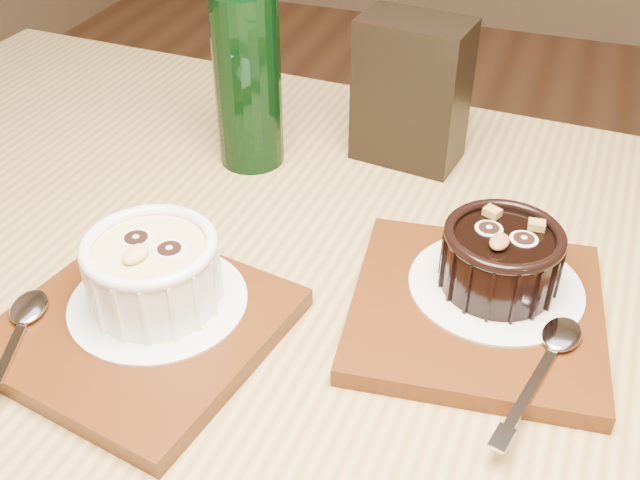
# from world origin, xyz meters

# --- Properties ---
(table) EXTENTS (1.24, 0.86, 0.75)m
(table) POSITION_xyz_m (-0.19, -0.15, 0.66)
(table) COLOR olive
(table) RESTS_ON ground
(tray_left) EXTENTS (0.21, 0.21, 0.01)m
(tray_left) POSITION_xyz_m (-0.31, -0.19, 0.76)
(tray_left) COLOR #56280E
(tray_left) RESTS_ON table
(doily_left) EXTENTS (0.13, 0.13, 0.00)m
(doily_left) POSITION_xyz_m (-0.31, -0.17, 0.77)
(doily_left) COLOR white
(doily_left) RESTS_ON tray_left
(ramekin_white) EXTENTS (0.10, 0.10, 0.06)m
(ramekin_white) POSITION_xyz_m (-0.31, -0.17, 0.80)
(ramekin_white) COLOR white
(ramekin_white) RESTS_ON doily_left
(spoon_left) EXTENTS (0.07, 0.13, 0.01)m
(spoon_left) POSITION_xyz_m (-0.38, -0.24, 0.77)
(spoon_left) COLOR silver
(spoon_left) RESTS_ON tray_left
(tray_right) EXTENTS (0.20, 0.20, 0.01)m
(tray_right) POSITION_xyz_m (-0.09, -0.09, 0.76)
(tray_right) COLOR #56280E
(tray_right) RESTS_ON table
(doily_right) EXTENTS (0.13, 0.13, 0.00)m
(doily_right) POSITION_xyz_m (-0.08, -0.07, 0.77)
(doily_right) COLOR white
(doily_right) RESTS_ON tray_right
(ramekin_dark) EXTENTS (0.09, 0.09, 0.05)m
(ramekin_dark) POSITION_xyz_m (-0.08, -0.07, 0.79)
(ramekin_dark) COLOR black
(ramekin_dark) RESTS_ON doily_right
(spoon_right) EXTENTS (0.06, 0.14, 0.01)m
(spoon_right) POSITION_xyz_m (-0.03, -0.14, 0.77)
(spoon_right) COLOR silver
(spoon_right) RESTS_ON tray_right
(condiment_stand) EXTENTS (0.11, 0.07, 0.14)m
(condiment_stand) POSITION_xyz_m (-0.19, 0.12, 0.82)
(condiment_stand) COLOR black
(condiment_stand) RESTS_ON table
(green_bottle) EXTENTS (0.06, 0.06, 0.23)m
(green_bottle) POSITION_xyz_m (-0.33, 0.06, 0.84)
(green_bottle) COLOR black
(green_bottle) RESTS_ON table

